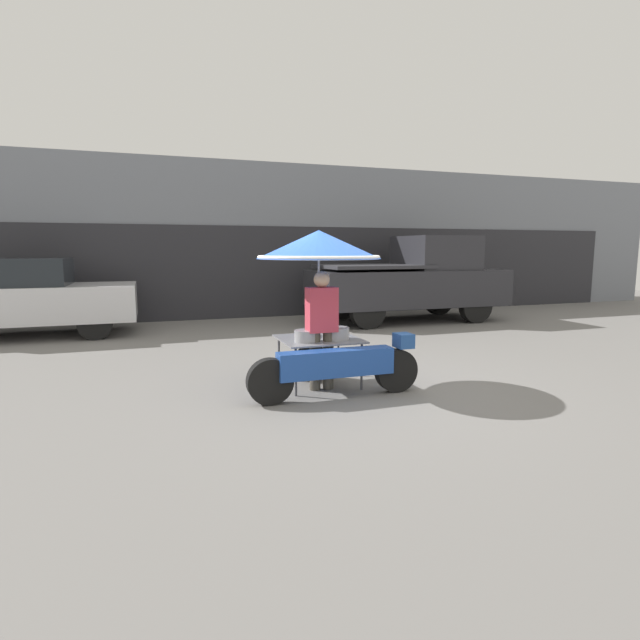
{
  "coord_description": "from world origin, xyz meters",
  "views": [
    {
      "loc": [
        -2.41,
        -5.89,
        1.8
      ],
      "look_at": [
        -0.29,
        0.2,
        0.88
      ],
      "focal_mm": 28.0,
      "sensor_mm": 36.0,
      "label": 1
    }
  ],
  "objects": [
    {
      "name": "ground_plane",
      "position": [
        0.0,
        0.0,
        0.0
      ],
      "size": [
        36.0,
        36.0,
        0.0
      ],
      "primitive_type": "plane",
      "color": "slate"
    },
    {
      "name": "parked_car",
      "position": [
        -4.76,
        5.63,
        0.83
      ],
      "size": [
        4.13,
        1.74,
        1.62
      ],
      "color": "black",
      "rests_on": "ground"
    },
    {
      "name": "shopfront_building",
      "position": [
        0.0,
        8.15,
        2.01
      ],
      "size": [
        28.0,
        2.06,
        4.05
      ],
      "color": "gray",
      "rests_on": "ground"
    },
    {
      "name": "pickup_truck",
      "position": [
        3.87,
        5.18,
        1.02
      ],
      "size": [
        4.85,
        1.95,
        2.12
      ],
      "color": "black",
      "rests_on": "ground"
    },
    {
      "name": "vendor_person",
      "position": [
        -0.33,
        0.03,
        0.85
      ],
      "size": [
        0.38,
        0.22,
        1.53
      ],
      "color": "#4C473D",
      "rests_on": "ground"
    },
    {
      "name": "vendor_motorcycle_cart",
      "position": [
        -0.29,
        0.16,
        1.53
      ],
      "size": [
        2.18,
        1.62,
        2.04
      ],
      "color": "black",
      "rests_on": "ground"
    }
  ]
}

